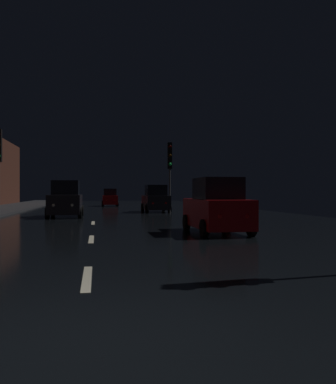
# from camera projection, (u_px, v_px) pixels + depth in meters

# --- Properties ---
(ground) EXTENTS (27.80, 84.00, 0.02)m
(ground) POSITION_uv_depth(u_px,v_px,m) (94.00, 214.00, 28.43)
(ground) COLOR black
(lane_centerline) EXTENTS (0.16, 15.24, 0.01)m
(lane_centerline) POSITION_uv_depth(u_px,v_px,m) (91.00, 238.00, 13.51)
(lane_centerline) COLOR beige
(lane_centerline) RESTS_ON ground
(traffic_light_far_right) EXTENTS (0.33, 0.47, 5.11)m
(traffic_light_far_right) POSITION_uv_depth(u_px,v_px,m) (170.00, 162.00, 29.61)
(traffic_light_far_right) COLOR #38383A
(traffic_light_far_right) RESTS_ON ground
(car_approaching_headlights) EXTENTS (2.04, 4.41, 2.22)m
(car_approaching_headlights) POSITION_uv_depth(u_px,v_px,m) (66.00, 200.00, 24.98)
(car_approaching_headlights) COLOR black
(car_approaching_headlights) RESTS_ON ground
(car_distant_taillights) EXTENTS (1.72, 3.73, 1.88)m
(car_distant_taillights) POSITION_uv_depth(u_px,v_px,m) (110.00, 198.00, 44.10)
(car_distant_taillights) COLOR maroon
(car_distant_taillights) RESTS_ON ground
(car_parked_right_near) EXTENTS (1.89, 4.08, 2.06)m
(car_parked_right_near) POSITION_uv_depth(u_px,v_px,m) (217.00, 208.00, 15.32)
(car_parked_right_near) COLOR maroon
(car_parked_right_near) RESTS_ON ground
(car_parked_right_far) EXTENTS (1.89, 4.08, 2.06)m
(car_parked_right_far) POSITION_uv_depth(u_px,v_px,m) (156.00, 200.00, 31.12)
(car_parked_right_far) COLOR black
(car_parked_right_far) RESTS_ON ground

